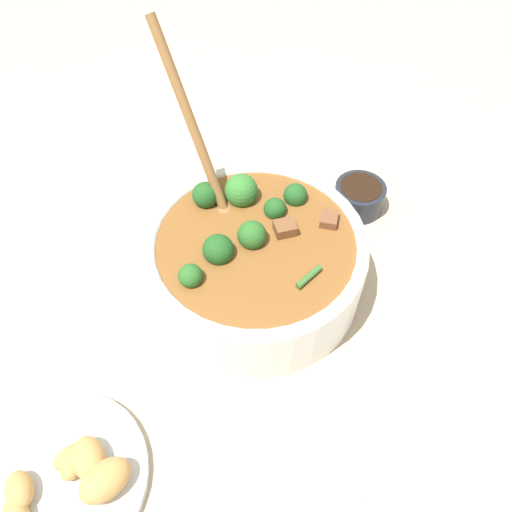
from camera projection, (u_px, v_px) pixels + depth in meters
The scene contains 5 objects.
ground_plane at pixel (256, 284), 0.66m from camera, with size 4.00×4.00×0.00m, color #C6B293.
stew_bowl at pixel (255, 258), 0.62m from camera, with size 0.27×0.30×0.29m.
condiment_bowl at pixel (359, 196), 0.73m from camera, with size 0.07×0.07×0.04m.
empty_plate at pixel (432, 456), 0.52m from camera, with size 0.19×0.19×0.02m.
food_plate at pixel (63, 478), 0.50m from camera, with size 0.18×0.18×0.05m.
Camera 1 is at (-0.36, -0.11, 0.55)m, focal length 35.00 mm.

